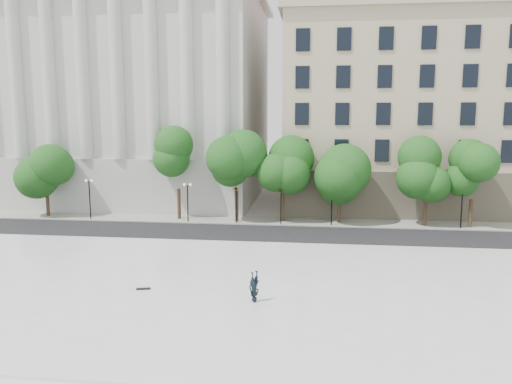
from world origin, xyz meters
TOP-DOWN VIEW (x-y plane):
  - ground at (0.00, 0.00)m, footprint 160.00×160.00m
  - plaza at (0.00, 3.00)m, footprint 44.00×22.00m
  - street at (0.00, 18.00)m, footprint 60.00×8.00m
  - far_sidewalk at (0.00, 24.00)m, footprint 60.00×4.00m
  - building_west at (-17.00, 38.57)m, footprint 31.50×27.65m
  - building_east at (20.00, 38.91)m, footprint 36.00×26.15m
  - traffic_light_west at (-2.16, 22.30)m, footprint 1.04×1.95m
  - traffic_light_east at (2.21, 22.30)m, footprint 0.49×1.91m
  - person_lying at (2.26, 0.93)m, footprint 1.61×1.69m
  - skateboard at (-4.43, 2.08)m, footprint 0.84×0.40m
  - street_trees at (1.40, 23.59)m, footprint 46.01×5.16m
  - lamp_posts at (0.64, 22.60)m, footprint 37.17×0.28m

SIDE VIEW (x-z plane):
  - ground at x=0.00m, z-range 0.00..0.00m
  - street at x=0.00m, z-range 0.00..0.02m
  - far_sidewalk at x=0.00m, z-range 0.00..0.12m
  - plaza at x=0.00m, z-range 0.00..0.45m
  - skateboard at x=-4.43m, z-range 0.45..0.53m
  - person_lying at x=2.26m, z-range 0.45..0.92m
  - lamp_posts at x=0.64m, z-range 0.71..5.07m
  - traffic_light_east at x=2.21m, z-range 1.63..5.89m
  - traffic_light_west at x=-2.16m, z-range 1.63..5.91m
  - street_trees at x=1.40m, z-range 1.41..9.44m
  - building_east at x=20.00m, z-range -0.36..22.64m
  - building_west at x=-17.00m, z-range 0.09..25.69m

